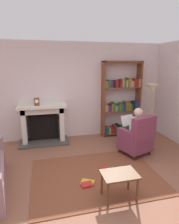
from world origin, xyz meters
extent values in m
plane|color=brown|center=(0.00, 0.00, 0.00)|extent=(14.00, 14.00, 0.00)
cube|color=silver|center=(0.00, 2.55, 1.35)|extent=(5.60, 0.10, 2.70)
cube|color=brown|center=(0.00, 0.30, 0.01)|extent=(2.40, 1.80, 0.01)
cube|color=#4C4742|center=(-0.93, 2.18, 0.03)|extent=(1.30, 0.64, 0.05)
cube|color=black|center=(-0.93, 2.40, 0.40)|extent=(0.78, 0.20, 0.70)
cube|color=silver|center=(-1.42, 2.28, 0.50)|extent=(0.12, 0.44, 1.00)
cube|color=silver|center=(-0.44, 2.28, 0.50)|extent=(0.12, 0.44, 1.00)
cube|color=silver|center=(-0.93, 2.28, 0.92)|extent=(1.10, 0.44, 0.16)
cube|color=silver|center=(-0.93, 2.22, 1.03)|extent=(1.26, 0.56, 0.06)
cylinder|color=brown|center=(-1.06, 2.20, 1.15)|extent=(0.14, 0.14, 0.19)
cylinder|color=white|center=(-1.06, 2.14, 1.18)|extent=(0.10, 0.01, 0.10)
cube|color=brown|center=(0.79, 2.34, 1.10)|extent=(0.04, 0.32, 2.19)
cube|color=brown|center=(1.90, 2.34, 1.10)|extent=(0.04, 0.32, 2.19)
cube|color=brown|center=(1.35, 2.34, 2.17)|extent=(1.15, 0.32, 0.04)
cube|color=brown|center=(1.35, 2.34, 0.06)|extent=(1.11, 0.32, 0.02)
cube|color=navy|center=(0.85, 2.33, 0.18)|extent=(0.06, 0.26, 0.21)
cube|color=#1E592D|center=(0.92, 2.33, 0.17)|extent=(0.06, 0.26, 0.19)
cube|color=#997F4C|center=(0.99, 2.33, 0.16)|extent=(0.05, 0.26, 0.18)
cube|color=maroon|center=(1.07, 2.33, 0.16)|extent=(0.08, 0.26, 0.18)
cube|color=maroon|center=(1.14, 2.33, 0.19)|extent=(0.04, 0.26, 0.23)
cube|color=#1E592D|center=(1.20, 2.33, 0.18)|extent=(0.05, 0.26, 0.21)
cube|color=black|center=(1.27, 2.33, 0.20)|extent=(0.08, 0.26, 0.25)
cube|color=black|center=(1.34, 2.33, 0.16)|extent=(0.06, 0.26, 0.17)
cube|color=#1E592D|center=(1.42, 2.33, 0.16)|extent=(0.08, 0.26, 0.18)
cube|color=brown|center=(1.48, 2.33, 0.18)|extent=(0.04, 0.26, 0.22)
cube|color=#1E592D|center=(1.54, 2.33, 0.17)|extent=(0.06, 0.26, 0.20)
cube|color=#1E592D|center=(1.62, 2.33, 0.19)|extent=(0.08, 0.26, 0.24)
cube|color=#4C1E59|center=(1.69, 2.33, 0.16)|extent=(0.06, 0.26, 0.18)
cube|color=black|center=(1.76, 2.33, 0.18)|extent=(0.07, 0.26, 0.22)
cube|color=#4C1E59|center=(1.83, 2.33, 0.19)|extent=(0.05, 0.26, 0.24)
cube|color=brown|center=(1.35, 2.34, 0.75)|extent=(1.11, 0.32, 0.02)
cube|color=#997F4C|center=(0.86, 2.33, 0.86)|extent=(0.09, 0.26, 0.19)
cube|color=#4C1E59|center=(0.96, 2.33, 0.85)|extent=(0.09, 0.26, 0.17)
cube|color=brown|center=(1.04, 2.33, 0.87)|extent=(0.07, 0.26, 0.22)
cube|color=#1E592D|center=(1.10, 2.33, 0.89)|extent=(0.05, 0.26, 0.25)
cube|color=#997F4C|center=(1.16, 2.33, 0.84)|extent=(0.06, 0.26, 0.16)
cube|color=#1E592D|center=(1.23, 2.33, 0.85)|extent=(0.07, 0.26, 0.18)
cube|color=brown|center=(1.29, 2.33, 0.87)|extent=(0.04, 0.26, 0.20)
cube|color=#1E592D|center=(1.35, 2.33, 0.87)|extent=(0.07, 0.26, 0.21)
cube|color=navy|center=(1.42, 2.33, 0.86)|extent=(0.05, 0.26, 0.19)
cube|color=brown|center=(1.50, 2.33, 0.89)|extent=(0.07, 0.26, 0.26)
cube|color=brown|center=(1.58, 2.33, 0.88)|extent=(0.08, 0.26, 0.24)
cube|color=#1E592D|center=(1.65, 2.33, 0.85)|extent=(0.05, 0.26, 0.18)
cube|color=black|center=(1.71, 2.33, 0.88)|extent=(0.07, 0.26, 0.23)
cube|color=navy|center=(1.79, 2.33, 0.89)|extent=(0.08, 0.26, 0.25)
cube|color=navy|center=(1.88, 2.33, 0.87)|extent=(0.09, 0.26, 0.22)
cube|color=brown|center=(1.35, 2.34, 1.44)|extent=(1.11, 0.32, 0.02)
cube|color=brown|center=(0.85, 2.33, 1.55)|extent=(0.06, 0.26, 0.19)
cube|color=#1E592D|center=(0.92, 2.33, 1.56)|extent=(0.06, 0.26, 0.21)
cube|color=#4C1E59|center=(0.99, 2.33, 1.55)|extent=(0.07, 0.26, 0.20)
cube|color=black|center=(1.07, 2.33, 1.55)|extent=(0.08, 0.26, 0.19)
cube|color=maroon|center=(1.16, 2.33, 1.55)|extent=(0.08, 0.26, 0.20)
cube|color=black|center=(1.23, 2.33, 1.54)|extent=(0.04, 0.26, 0.16)
cube|color=maroon|center=(1.28, 2.33, 1.56)|extent=(0.06, 0.26, 0.21)
cube|color=#997F4C|center=(1.35, 2.33, 1.57)|extent=(0.06, 0.26, 0.23)
cube|color=#1E592D|center=(1.41, 2.33, 1.56)|extent=(0.04, 0.26, 0.21)
cube|color=#997F4C|center=(1.46, 2.33, 1.55)|extent=(0.06, 0.26, 0.20)
cube|color=brown|center=(1.53, 2.33, 1.58)|extent=(0.05, 0.26, 0.26)
cube|color=#997F4C|center=(1.58, 2.33, 1.57)|extent=(0.05, 0.26, 0.23)
cube|color=#997F4C|center=(1.65, 2.33, 1.54)|extent=(0.07, 0.26, 0.18)
cube|color=maroon|center=(1.72, 2.33, 1.57)|extent=(0.08, 0.26, 0.23)
cube|color=maroon|center=(1.80, 2.33, 1.57)|extent=(0.06, 0.26, 0.23)
cube|color=#997F4C|center=(1.87, 2.33, 1.57)|extent=(0.07, 0.26, 0.23)
cube|color=brown|center=(1.35, 2.34, 2.13)|extent=(1.11, 0.32, 0.02)
cylinder|color=#331E14|center=(1.33, 1.31, 0.06)|extent=(0.05, 0.05, 0.12)
cylinder|color=#331E14|center=(0.84, 1.14, 0.06)|extent=(0.05, 0.05, 0.12)
cylinder|color=#331E14|center=(1.48, 0.85, 0.06)|extent=(0.05, 0.05, 0.12)
cylinder|color=#331E14|center=(1.00, 0.69, 0.06)|extent=(0.05, 0.05, 0.12)
cube|color=brown|center=(1.16, 1.00, 0.27)|extent=(0.80, 0.78, 0.30)
cube|color=brown|center=(1.24, 0.77, 0.70)|extent=(0.66, 0.36, 0.55)
cube|color=brown|center=(1.42, 1.08, 0.53)|extent=(0.29, 0.55, 0.22)
cube|color=brown|center=(0.91, 0.91, 0.53)|extent=(0.29, 0.55, 0.22)
cube|color=silver|center=(1.18, 0.95, 0.67)|extent=(0.37, 0.29, 0.50)
sphere|color=#D8AD8C|center=(1.18, 0.95, 1.04)|extent=(0.20, 0.20, 0.20)
cube|color=#191E3F|center=(1.19, 1.16, 0.47)|extent=(0.24, 0.42, 0.12)
cube|color=#191E3F|center=(1.04, 1.11, 0.47)|extent=(0.24, 0.42, 0.12)
cylinder|color=#191E3F|center=(1.13, 1.34, 0.21)|extent=(0.10, 0.10, 0.42)
cylinder|color=#191E3F|center=(0.98, 1.29, 0.21)|extent=(0.10, 0.10, 0.42)
cube|color=white|center=(1.07, 1.26, 0.77)|extent=(0.38, 0.22, 0.25)
cube|color=brown|center=(0.19, -0.40, 0.43)|extent=(0.56, 0.39, 0.03)
cylinder|color=brown|center=(-0.05, -0.56, 0.21)|extent=(0.04, 0.04, 0.41)
cylinder|color=brown|center=(0.42, -0.56, 0.21)|extent=(0.04, 0.04, 0.41)
cylinder|color=brown|center=(-0.05, -0.25, 0.21)|extent=(0.04, 0.04, 0.41)
cylinder|color=brown|center=(0.42, -0.25, 0.21)|extent=(0.04, 0.04, 0.41)
cube|color=gold|center=(-0.22, 0.08, 0.03)|extent=(0.29, 0.27, 0.03)
cube|color=red|center=(-0.24, 0.02, 0.03)|extent=(0.22, 0.17, 0.04)
cube|color=#267233|center=(0.38, 0.36, 0.03)|extent=(0.18, 0.23, 0.04)
cube|color=red|center=(0.29, 0.39, 0.03)|extent=(0.34, 0.35, 0.03)
cylinder|color=#B7933F|center=(1.91, 1.61, 0.01)|extent=(0.24, 0.24, 0.03)
cylinder|color=#B7933F|center=(1.91, 1.61, 0.71)|extent=(0.03, 0.03, 1.36)
cone|color=beige|center=(1.91, 1.61, 1.49)|extent=(0.32, 0.32, 0.22)
camera|label=1|loc=(-0.91, -2.88, 2.09)|focal=30.79mm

